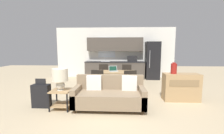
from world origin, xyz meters
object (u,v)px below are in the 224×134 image
Objects in this scene: refrigerator at (152,60)px; side_table at (61,96)px; dining_chair_near_left at (98,81)px; dining_chair_far_right at (127,74)px; credenza at (181,87)px; vase at (174,68)px; dining_table at (114,73)px; couch at (109,95)px; dining_chair_far_left at (103,74)px; laptop at (113,70)px; dining_chair_near_right at (129,82)px; table_lamp at (60,77)px; suitcase at (41,96)px.

side_table is (-3.21, -4.08, -0.62)m from refrigerator.
dining_chair_far_right is (1.01, 1.45, 0.00)m from dining_chair_near_left.
vase is (-0.25, -0.01, 0.57)m from credenza.
dining_table is 0.85× the size of couch.
dining_chair_far_left is 0.89m from laptop.
dining_table is at bearing -129.87° from refrigerator.
dining_table is 2.28m from side_table.
dining_chair_near_right is (0.01, -1.50, 0.00)m from dining_chair_far_right.
dining_table is at bearing 150.33° from vase.
couch is 1.07m from dining_chair_near_left.
laptop is (-0.04, 0.07, 0.11)m from dining_table.
credenza reaches higher than dining_table.
table_lamp is at bearing -165.38° from vase.
vase is 0.38× the size of dining_chair_near_right.
suitcase is (-1.87, -1.82, -0.45)m from laptop.
couch is at bearing -108.15° from laptop.
dining_chair_far_right is at bearing 55.15° from dining_table.
credenza is (2.14, 0.68, 0.07)m from couch.
suitcase is at bearing -169.18° from vase.
table_lamp is (-0.00, -0.03, 0.52)m from side_table.
refrigerator reaches higher than suitcase.
table_lamp reaches higher than couch.
dining_chair_far_left is at bearing 123.02° from dining_table.
side_table is 3.14m from dining_chair_far_right.
suitcase is (-3.98, -0.73, -0.10)m from credenza.
refrigerator is 3.38× the size of table_lamp.
table_lamp is (-1.33, -1.86, 0.20)m from dining_table.
laptop reaches higher than couch.
credenza is (3.40, 0.83, -0.44)m from table_lamp.
dining_chair_near_left is at bearing -128.68° from refrigerator.
dining_chair_far_left is at bearing 72.38° from side_table.
dining_chair_far_left is at bearing 106.04° from laptop.
refrigerator reaches higher than table_lamp.
dining_chair_far_left is (-2.57, 1.80, 0.08)m from credenza.
side_table is 0.48× the size of credenza.
vase is (-0.07, -3.29, 0.03)m from refrigerator.
dining_chair_near_left reaches higher than suitcase.
vase is at bearing 14.62° from table_lamp.
vase reaches higher than table_lamp.
dining_chair_near_right reaches higher than credenza.
laptop is at bearing 121.87° from dining_table.
dining_table is 2.12m from vase.
dining_table is 0.14m from laptop.
dining_chair_near_left is (-0.51, -0.73, -0.16)m from dining_table.
dining_table is at bearing -58.60° from dining_chair_far_left.
table_lamp is at bearing -125.70° from dining_table.
laptop is at bearing -114.54° from dining_chair_near_left.
credenza is at bearing 13.37° from side_table.
refrigerator is 1.23× the size of dining_table.
dining_chair_far_right is at bearing -119.19° from dining_chair_near_left.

